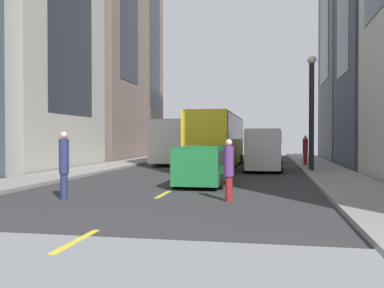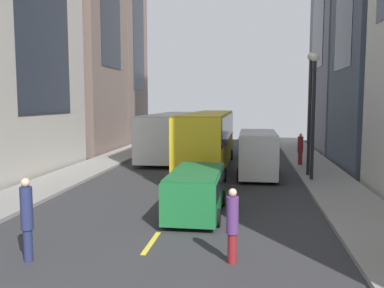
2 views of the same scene
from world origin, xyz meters
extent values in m
plane|color=#333335|center=(0.00, 0.00, 0.00)|extent=(41.11, 41.11, 0.00)
cube|color=gray|center=(-7.14, 0.00, 0.07)|extent=(2.82, 44.00, 0.15)
cube|color=gray|center=(7.14, 0.00, 0.07)|extent=(2.82, 44.00, 0.15)
cube|color=yellow|center=(0.00, -21.00, 0.01)|extent=(0.16, 2.00, 0.01)
cube|color=yellow|center=(0.00, -14.00, 0.01)|extent=(0.16, 2.00, 0.01)
cube|color=yellow|center=(0.00, -7.00, 0.01)|extent=(0.16, 2.00, 0.01)
cube|color=yellow|center=(0.00, 0.00, 0.01)|extent=(0.16, 2.00, 0.01)
cube|color=yellow|center=(0.00, 7.00, 0.01)|extent=(0.16, 2.00, 0.01)
cube|color=yellow|center=(0.00, 14.00, 0.01)|extent=(0.16, 2.00, 0.01)
cube|color=yellow|center=(0.00, 21.00, 0.01)|extent=(0.16, 2.00, 0.01)
cube|color=#B7B2A8|center=(-12.06, -3.47, 7.88)|extent=(6.61, 10.97, 15.75)
cube|color=#1E232D|center=(-12.06, -3.47, 7.88)|extent=(6.68, 6.03, 8.67)
cube|color=#7A665B|center=(-12.50, 16.51, 12.22)|extent=(7.49, 7.38, 24.44)
cube|color=#1E232D|center=(-12.50, 16.51, 12.22)|extent=(7.57, 4.06, 13.44)
cube|color=silver|center=(-3.15, 5.17, 1.77)|extent=(2.55, 12.50, 3.00)
cube|color=black|center=(-3.15, 5.17, 2.62)|extent=(2.60, 11.50, 1.20)
cube|color=beige|center=(-3.15, 5.17, 3.31)|extent=(2.45, 12.00, 0.08)
cylinder|color=black|center=(-4.32, 9.04, 0.50)|extent=(0.46, 1.00, 1.00)
cylinder|color=black|center=(-1.98, 9.04, 0.50)|extent=(0.46, 1.00, 1.00)
cylinder|color=black|center=(-4.32, 1.30, 0.50)|extent=(0.46, 1.00, 1.00)
cylinder|color=black|center=(-1.98, 1.30, 0.50)|extent=(0.46, 1.00, 1.00)
cube|color=yellow|center=(0.37, -0.06, 1.86)|extent=(2.45, 13.60, 3.30)
cube|color=black|center=(0.37, -0.06, 2.72)|extent=(2.50, 12.51, 1.48)
cube|color=gold|center=(0.37, -0.06, 3.55)|extent=(2.35, 13.05, 0.08)
cylinder|color=black|center=(-0.76, 4.15, 0.38)|extent=(0.44, 0.76, 0.76)
cylinder|color=black|center=(1.50, 4.15, 0.38)|extent=(0.44, 0.76, 0.76)
cylinder|color=black|center=(-0.76, -4.28, 0.38)|extent=(0.44, 0.76, 0.76)
cylinder|color=black|center=(1.50, -4.28, 0.38)|extent=(0.44, 0.76, 0.76)
cube|color=white|center=(3.41, -2.45, 1.35)|extent=(2.05, 5.20, 2.30)
cube|color=black|center=(3.41, -2.45, 2.10)|extent=(2.09, 4.78, 0.69)
cube|color=silver|center=(3.41, -2.45, 2.54)|extent=(1.97, 4.99, 0.08)
cylinder|color=black|center=(2.46, -0.84, 0.36)|extent=(0.37, 0.72, 0.72)
cylinder|color=black|center=(4.35, -0.84, 0.36)|extent=(0.37, 0.72, 0.72)
cylinder|color=black|center=(2.46, -4.06, 0.36)|extent=(0.37, 0.72, 0.72)
cylinder|color=black|center=(4.35, -4.06, 0.36)|extent=(0.37, 0.72, 0.72)
cube|color=#1E7238|center=(0.94, -10.70, 0.89)|extent=(1.86, 4.56, 1.44)
cube|color=black|center=(0.94, -10.70, 1.26)|extent=(1.90, 4.20, 0.61)
cube|color=#1A612F|center=(0.94, -10.70, 1.65)|extent=(1.78, 4.38, 0.08)
cylinder|color=black|center=(0.09, -9.28, 0.31)|extent=(0.33, 0.62, 0.62)
cylinder|color=black|center=(1.80, -9.28, 0.31)|extent=(0.33, 0.62, 0.62)
cylinder|color=black|center=(0.09, -12.11, 0.31)|extent=(0.33, 0.62, 0.62)
cylinder|color=black|center=(1.80, -12.11, 0.31)|extent=(0.33, 0.62, 0.62)
cube|color=#2338AD|center=(3.40, 9.16, 0.87)|extent=(1.81, 4.07, 1.39)
cube|color=black|center=(3.40, 9.16, 1.22)|extent=(1.84, 3.74, 0.58)
cube|color=navy|center=(3.40, 9.16, 1.60)|extent=(1.74, 3.90, 0.08)
cylinder|color=black|center=(2.57, 10.42, 0.31)|extent=(0.33, 0.62, 0.62)
cylinder|color=black|center=(4.23, 10.42, 0.31)|extent=(0.33, 0.62, 0.62)
cylinder|color=black|center=(2.57, 7.90, 0.31)|extent=(0.33, 0.62, 0.62)
cylinder|color=black|center=(4.23, 7.90, 0.31)|extent=(0.33, 0.62, 0.62)
cylinder|color=navy|center=(-2.94, -15.84, 0.44)|extent=(0.24, 0.24, 0.88)
cylinder|color=navy|center=(-2.94, -15.84, 1.46)|extent=(0.32, 0.32, 1.15)
sphere|color=beige|center=(-2.94, -15.84, 2.15)|extent=(0.24, 0.24, 0.24)
cylinder|color=maroon|center=(2.50, -15.19, 0.41)|extent=(0.24, 0.24, 0.81)
cylinder|color=#593372|center=(2.50, -15.19, 1.31)|extent=(0.32, 0.32, 0.99)
sphere|color=beige|center=(2.50, -15.19, 1.91)|extent=(0.22, 0.22, 0.22)
cylinder|color=maroon|center=(6.25, 1.58, 0.55)|extent=(0.27, 0.27, 0.79)
cylinder|color=maroon|center=(6.25, 1.58, 1.47)|extent=(0.36, 0.36, 1.05)
sphere|color=tan|center=(6.25, 1.58, 2.10)|extent=(0.21, 0.21, 0.21)
cylinder|color=black|center=(6.23, -2.28, 3.37)|extent=(0.18, 0.18, 6.43)
sphere|color=silver|center=(6.23, -2.28, 6.76)|extent=(0.44, 0.44, 0.44)
cylinder|color=black|center=(6.23, -3.61, 3.27)|extent=(0.18, 0.18, 6.23)
sphere|color=silver|center=(6.23, -3.61, 6.56)|extent=(0.44, 0.44, 0.44)
camera|label=1|loc=(3.80, -28.86, 2.08)|focal=39.53mm
camera|label=2|loc=(2.91, -25.65, 4.28)|focal=37.91mm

